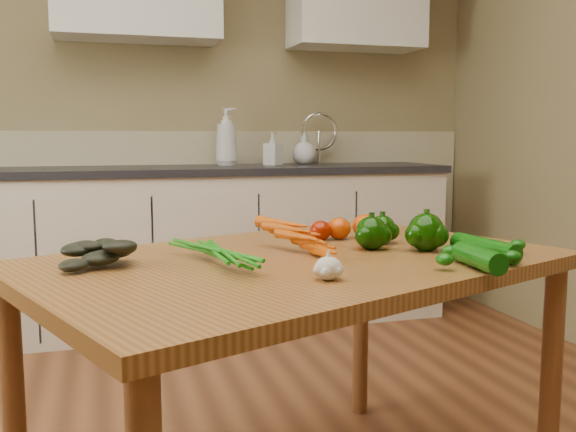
{
  "coord_description": "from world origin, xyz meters",
  "views": [
    {
      "loc": [
        -0.33,
        -1.41,
        1.07
      ],
      "look_at": [
        0.22,
        0.46,
        0.83
      ],
      "focal_mm": 40.0,
      "sensor_mm": 36.0,
      "label": 1
    }
  ],
  "objects_px": {
    "soap_bottle_c": "(304,148)",
    "garlic_bulb": "(328,268)",
    "tomato_b": "(339,228)",
    "tomato_c": "(365,226)",
    "leafy_greens": "(94,248)",
    "soap_bottle_a": "(226,137)",
    "tomato_a": "(321,231)",
    "zucchini_a": "(485,248)",
    "zucchini_b": "(479,258)",
    "soap_bottle_b": "(273,149)",
    "pepper_c": "(426,232)",
    "carrot_bunch": "(275,244)",
    "table": "(296,287)",
    "pepper_b": "(382,230)",
    "pepper_a": "(371,233)"
  },
  "relations": [
    {
      "from": "pepper_b",
      "to": "pepper_c",
      "type": "xyz_separation_m",
      "value": [
        0.07,
        -0.15,
        0.01
      ]
    },
    {
      "from": "zucchini_a",
      "to": "zucchini_b",
      "type": "distance_m",
      "value": 0.16
    },
    {
      "from": "soap_bottle_c",
      "to": "tomato_c",
      "type": "xyz_separation_m",
      "value": [
        -0.4,
        -1.87,
        -0.21
      ]
    },
    {
      "from": "pepper_a",
      "to": "pepper_b",
      "type": "relative_size",
      "value": 1.12
    },
    {
      "from": "zucchini_a",
      "to": "zucchini_b",
      "type": "relative_size",
      "value": 1.26
    },
    {
      "from": "tomato_a",
      "to": "leafy_greens",
      "type": "bearing_deg",
      "value": -160.99
    },
    {
      "from": "leafy_greens",
      "to": "tomato_b",
      "type": "xyz_separation_m",
      "value": [
        0.74,
        0.24,
        -0.02
      ]
    },
    {
      "from": "leafy_greens",
      "to": "pepper_c",
      "type": "height_order",
      "value": "pepper_c"
    },
    {
      "from": "table",
      "to": "tomato_c",
      "type": "relative_size",
      "value": 19.74
    },
    {
      "from": "table",
      "to": "zucchini_b",
      "type": "xyz_separation_m",
      "value": [
        0.38,
        -0.27,
        0.11
      ]
    },
    {
      "from": "tomato_c",
      "to": "leafy_greens",
      "type": "bearing_deg",
      "value": -163.8
    },
    {
      "from": "soap_bottle_c",
      "to": "carrot_bunch",
      "type": "relative_size",
      "value": 0.73
    },
    {
      "from": "zucchini_a",
      "to": "pepper_c",
      "type": "bearing_deg",
      "value": 127.11
    },
    {
      "from": "zucchini_b",
      "to": "leafy_greens",
      "type": "bearing_deg",
      "value": 162.59
    },
    {
      "from": "soap_bottle_c",
      "to": "garlic_bulb",
      "type": "height_order",
      "value": "soap_bottle_c"
    },
    {
      "from": "pepper_c",
      "to": "tomato_c",
      "type": "distance_m",
      "value": 0.27
    },
    {
      "from": "table",
      "to": "pepper_b",
      "type": "height_order",
      "value": "pepper_b"
    },
    {
      "from": "soap_bottle_a",
      "to": "soap_bottle_c",
      "type": "bearing_deg",
      "value": -49.87
    },
    {
      "from": "pepper_a",
      "to": "tomato_a",
      "type": "xyz_separation_m",
      "value": [
        -0.09,
        0.19,
        -0.02
      ]
    },
    {
      "from": "table",
      "to": "pepper_b",
      "type": "relative_size",
      "value": 19.49
    },
    {
      "from": "leafy_greens",
      "to": "zucchini_b",
      "type": "xyz_separation_m",
      "value": [
        0.9,
        -0.28,
        -0.02
      ]
    },
    {
      "from": "pepper_a",
      "to": "tomato_c",
      "type": "distance_m",
      "value": 0.21
    },
    {
      "from": "garlic_bulb",
      "to": "zucchini_a",
      "type": "bearing_deg",
      "value": 15.74
    },
    {
      "from": "leafy_greens",
      "to": "tomato_b",
      "type": "distance_m",
      "value": 0.77
    },
    {
      "from": "table",
      "to": "zucchini_b",
      "type": "distance_m",
      "value": 0.48
    },
    {
      "from": "soap_bottle_a",
      "to": "tomato_c",
      "type": "distance_m",
      "value": 1.86
    },
    {
      "from": "soap_bottle_a",
      "to": "tomato_a",
      "type": "distance_m",
      "value": 1.86
    },
    {
      "from": "tomato_a",
      "to": "tomato_c",
      "type": "distance_m",
      "value": 0.15
    },
    {
      "from": "garlic_bulb",
      "to": "pepper_a",
      "type": "bearing_deg",
      "value": 53.22
    },
    {
      "from": "leafy_greens",
      "to": "tomato_c",
      "type": "relative_size",
      "value": 2.41
    },
    {
      "from": "pepper_b",
      "to": "pepper_c",
      "type": "distance_m",
      "value": 0.17
    },
    {
      "from": "leafy_greens",
      "to": "pepper_b",
      "type": "xyz_separation_m",
      "value": [
        0.84,
        0.13,
        -0.01
      ]
    },
    {
      "from": "soap_bottle_b",
      "to": "pepper_c",
      "type": "xyz_separation_m",
      "value": [
        -0.1,
        -2.06,
        -0.2
      ]
    },
    {
      "from": "carrot_bunch",
      "to": "pepper_a",
      "type": "relative_size",
      "value": 2.77
    },
    {
      "from": "table",
      "to": "leafy_greens",
      "type": "height_order",
      "value": "leafy_greens"
    },
    {
      "from": "soap_bottle_b",
      "to": "tomato_b",
      "type": "distance_m",
      "value": 1.83
    },
    {
      "from": "garlic_bulb",
      "to": "tomato_b",
      "type": "xyz_separation_m",
      "value": [
        0.23,
        0.53,
        0.01
      ]
    },
    {
      "from": "table",
      "to": "zucchini_b",
      "type": "relative_size",
      "value": 8.97
    },
    {
      "from": "pepper_a",
      "to": "tomato_a",
      "type": "bearing_deg",
      "value": 115.01
    },
    {
      "from": "pepper_c",
      "to": "zucchini_a",
      "type": "bearing_deg",
      "value": -52.89
    },
    {
      "from": "soap_bottle_b",
      "to": "tomato_c",
      "type": "xyz_separation_m",
      "value": [
        -0.18,
        -1.8,
        -0.21
      ]
    },
    {
      "from": "tomato_a",
      "to": "zucchini_a",
      "type": "relative_size",
      "value": 0.3
    },
    {
      "from": "soap_bottle_c",
      "to": "tomato_a",
      "type": "relative_size",
      "value": 2.8
    },
    {
      "from": "pepper_c",
      "to": "soap_bottle_c",
      "type": "bearing_deg",
      "value": 81.41
    },
    {
      "from": "soap_bottle_b",
      "to": "tomato_b",
      "type": "height_order",
      "value": "soap_bottle_b"
    },
    {
      "from": "pepper_b",
      "to": "pepper_c",
      "type": "relative_size",
      "value": 0.8
    },
    {
      "from": "tomato_a",
      "to": "zucchini_a",
      "type": "bearing_deg",
      "value": -49.65
    },
    {
      "from": "carrot_bunch",
      "to": "zucchini_b",
      "type": "height_order",
      "value": "carrot_bunch"
    },
    {
      "from": "tomato_b",
      "to": "tomato_c",
      "type": "distance_m",
      "value": 0.09
    },
    {
      "from": "soap_bottle_b",
      "to": "tomato_b",
      "type": "xyz_separation_m",
      "value": [
        -0.27,
        -1.8,
        -0.21
      ]
    }
  ]
}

